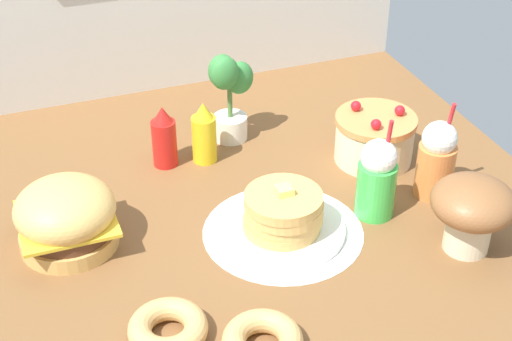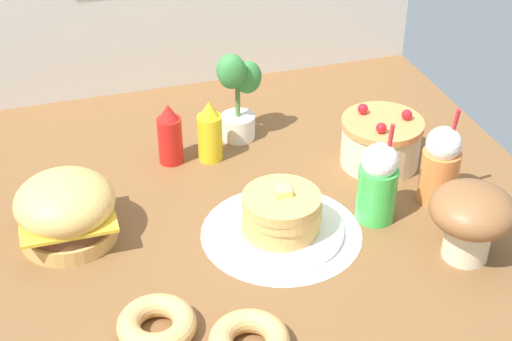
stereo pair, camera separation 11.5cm
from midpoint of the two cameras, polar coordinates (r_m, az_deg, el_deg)
The scene contains 13 objects.
ground_plane at distance 2.36m, azimuth -0.81°, elevation -5.10°, with size 1.95×2.13×0.02m, color brown.
doily_mat at distance 2.36m, azimuth 0.64°, elevation -4.60°, with size 0.49×0.49×0.00m, color white.
burger at distance 2.34m, azimuth -15.15°, elevation -3.31°, with size 0.30×0.30×0.21m.
pancake_stack at distance 2.32m, azimuth 0.62°, elevation -3.39°, with size 0.38×0.38×0.16m.
layer_cake at distance 2.68m, azimuth 7.49°, elevation 2.37°, with size 0.28×0.28×0.20m.
ketchup_bottle at distance 2.65m, azimuth -8.00°, elevation 2.35°, with size 0.08×0.08×0.22m.
mustard_bottle at distance 2.66m, azimuth -5.07°, elevation 2.66°, with size 0.08×0.08×0.22m.
cream_soda_cup at distance 2.39m, azimuth 7.52°, elevation -0.60°, with size 0.12×0.12×0.33m.
orange_float_cup at distance 2.51m, azimuth 11.85°, elevation 0.79°, with size 0.12×0.12×0.33m.
donut_pink_glaze at distance 2.04m, azimuth -8.12°, elevation -11.41°, with size 0.21×0.21×0.06m.
donut_chocolate at distance 1.99m, azimuth -1.21°, elevation -12.42°, with size 0.21×0.21×0.06m.
potted_plant at distance 2.74m, azimuth -3.17°, elevation 5.68°, with size 0.17×0.13×0.34m.
mushroom_stool at distance 2.29m, azimuth 14.22°, elevation -2.72°, with size 0.25×0.25×0.23m.
Camera 1 is at (-0.66, -1.72, 1.46)m, focal length 54.46 mm.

